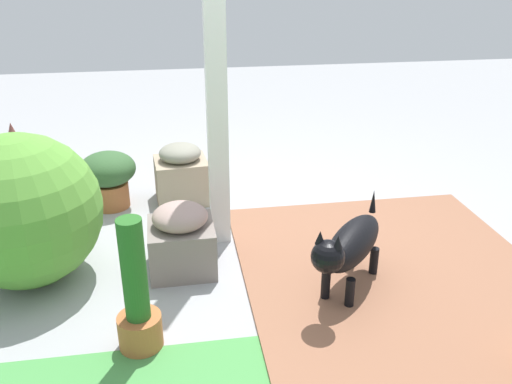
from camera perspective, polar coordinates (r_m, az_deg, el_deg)
ground_plane at (r=3.66m, az=0.27°, el=-5.02°), size 12.00×12.00×0.00m
brick_path at (r=3.24m, az=15.67°, el=-10.08°), size 1.80×2.40×0.02m
porch_pillar at (r=3.29m, az=-4.32°, el=13.01°), size 0.13×0.13×2.30m
stone_planter_nearest at (r=4.18m, az=-7.93°, el=1.91°), size 0.42×0.39×0.46m
stone_planter_mid at (r=3.27m, az=-7.92°, el=-4.98°), size 0.40×0.39×0.43m
round_shrub at (r=3.31m, az=-23.53°, el=-1.84°), size 0.89×0.89×0.89m
terracotta_pot_broad at (r=4.17m, az=-15.41°, el=1.69°), size 0.42×0.42×0.43m
terracotta_pot_spiky at (r=4.54m, az=-23.96°, el=2.85°), size 0.32×0.32×0.62m
terracotta_pot_tall at (r=2.67m, az=-12.48°, el=-11.40°), size 0.22×0.22×0.70m
dog at (r=3.02m, az=9.91°, el=-5.63°), size 0.59×0.66×0.52m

